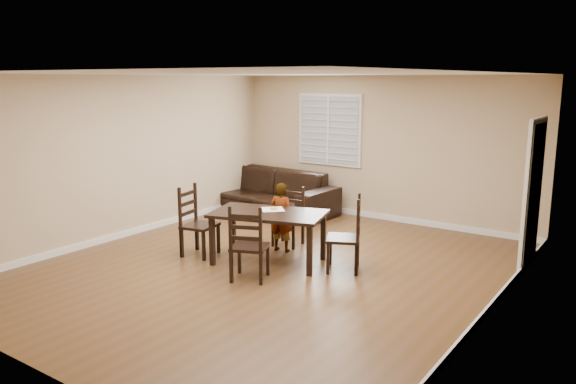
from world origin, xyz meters
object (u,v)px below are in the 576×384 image
(dining_table, at_px, (268,218))
(child, at_px, (281,217))
(sofa, at_px, (269,191))
(donut, at_px, (274,208))
(chair_right, at_px, (353,237))
(chair_far, at_px, (247,248))
(chair_left, at_px, (193,223))
(chair_near, at_px, (291,218))

(dining_table, height_order, child, child)
(sofa, bearing_deg, donut, -47.88)
(dining_table, relative_size, sofa, 0.63)
(dining_table, relative_size, donut, 16.89)
(donut, bearing_deg, chair_right, 9.17)
(chair_right, bearing_deg, chair_far, -63.16)
(dining_table, bearing_deg, chair_left, 179.37)
(chair_left, distance_m, donut, 1.30)
(dining_table, xyz_separation_m, chair_right, (1.17, 0.37, -0.18))
(chair_right, xyz_separation_m, sofa, (-3.12, 2.24, -0.07))
(chair_near, height_order, chair_left, chair_left)
(chair_near, relative_size, donut, 8.84)
(chair_left, bearing_deg, chair_far, -118.93)
(chair_left, distance_m, child, 1.36)
(chair_left, xyz_separation_m, donut, (1.15, 0.52, 0.29))
(chair_far, xyz_separation_m, child, (-0.43, 1.37, 0.07))
(chair_near, distance_m, chair_far, 1.87)
(sofa, bearing_deg, chair_left, -71.55)
(dining_table, relative_size, chair_right, 1.69)
(chair_near, bearing_deg, chair_far, -81.10)
(dining_table, distance_m, donut, 0.21)
(dining_table, xyz_separation_m, chair_left, (-1.18, -0.34, -0.18))
(dining_table, xyz_separation_m, donut, (-0.03, 0.18, 0.11))
(chair_right, bearing_deg, donut, -106.48)
(donut, bearing_deg, chair_far, -73.63)
(dining_table, bearing_deg, chair_near, 88.99)
(chair_far, xyz_separation_m, donut, (-0.29, 1.00, 0.31))
(dining_table, height_order, chair_near, chair_near)
(chair_left, relative_size, donut, 10.04)
(chair_near, bearing_deg, donut, -80.82)
(child, bearing_deg, chair_far, 100.84)
(child, relative_size, donut, 10.18)
(dining_table, distance_m, chair_left, 1.25)
(chair_near, relative_size, chair_right, 0.88)
(chair_near, bearing_deg, dining_table, -81.98)
(chair_near, xyz_separation_m, child, (0.11, -0.42, 0.11))
(chair_near, distance_m, chair_right, 1.57)
(chair_near, xyz_separation_m, sofa, (-1.68, 1.64, -0.01))
(chair_far, distance_m, sofa, 4.08)
(chair_right, relative_size, child, 0.98)
(chair_near, relative_size, sofa, 0.33)
(child, distance_m, sofa, 2.73)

